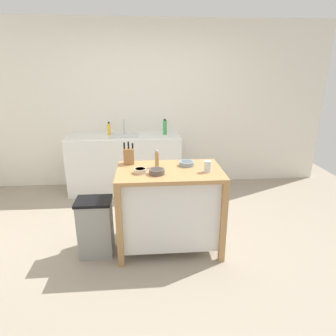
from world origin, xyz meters
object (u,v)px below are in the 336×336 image
Objects in this scene: drinking_cup at (208,166)px; trash_bin at (96,227)px; knife_block at (129,156)px; bowl_ceramic_wide at (157,171)px; bowl_stoneware_deep at (187,163)px; pepper_grinder at (157,159)px; sink_faucet at (124,127)px; bottle_spray_cleaner at (109,129)px; bottle_dish_soap at (165,127)px; kitchen_island at (169,205)px; bowl_ceramic_small at (140,171)px.

drinking_cup is 0.18× the size of trash_bin.
bowl_ceramic_wide is (0.29, -0.35, -0.06)m from knife_block.
bowl_ceramic_wide reaches higher than bowl_stoneware_deep.
bowl_stoneware_deep is 0.32m from pepper_grinder.
pepper_grinder is 1.74m from sink_faucet.
bottle_spray_cleaner is (-0.98, 1.57, 0.07)m from bowl_stoneware_deep.
bowl_stoneware_deep is at bearing 129.57° from drinking_cup.
trash_bin is 2.61× the size of bottle_dish_soap.
drinking_cup is at bearing -63.52° from sink_faucet.
trash_bin is 2.00m from sink_faucet.
knife_block is at bearing -75.84° from bottle_spray_cleaner.
knife_block is at bearing 156.77° from pepper_grinder.
pepper_grinder is (-0.49, 0.20, 0.03)m from drinking_cup.
kitchen_island is at bearing -40.56° from pepper_grinder.
knife_block is 1.56m from sink_faucet.
bowl_ceramic_small is 0.53m from bowl_stoneware_deep.
kitchen_island is 0.81m from trash_bin.
sink_faucet is 1.06× the size of bottle_spray_cleaner.
kitchen_island is 7.08× the size of bowl_ceramic_wide.
drinking_cup is (0.51, 0.02, 0.03)m from bowl_ceramic_wide.
bowl_ceramic_small is 0.20× the size of trash_bin.
knife_block reaches higher than drinking_cup.
kitchen_island is at bearing 5.42° from trash_bin.
bowl_ceramic_wide is 0.69× the size of sink_faucet.
bowl_stoneware_deep is at bearing -57.98° from bottle_spray_cleaner.
pepper_grinder is (0.17, 0.18, 0.06)m from bowl_ceramic_small.
bottle_dish_soap reaches higher than kitchen_island.
bowl_ceramic_small is at bearing -0.03° from trash_bin.
knife_block is at bearing 157.53° from drinking_cup.
drinking_cup is 0.62× the size of pepper_grinder.
bowl_stoneware_deep is at bearing 31.84° from kitchen_island.
pepper_grinder is at bearing -177.31° from bowl_stoneware_deep.
drinking_cup is at bearing -1.01° from trash_bin.
bottle_spray_cleaner is at bearing 122.02° from bowl_stoneware_deep.
pepper_grinder reaches higher than kitchen_island.
bowl_ceramic_small is at bearing -74.45° from bottle_spray_cleaner.
pepper_grinder is 0.89× the size of bottle_spray_cleaner.
bowl_ceramic_wide is at bearing -14.96° from bowl_ceramic_small.
bowl_ceramic_small is at bearing 165.04° from bowl_ceramic_wide.
kitchen_island is at bearing 165.74° from drinking_cup.
kitchen_island is at bearing 14.05° from bowl_ceramic_small.
knife_block is 1.18× the size of bottle_spray_cleaner.
bottle_spray_cleaner is (-0.79, 1.69, 0.49)m from kitchen_island.
bottle_spray_cleaner is (-0.86, 0.01, -0.02)m from bottle_dish_soap.
sink_faucet is at bearing 23.82° from bottle_spray_cleaner.
bowl_stoneware_deep reaches higher than kitchen_island.
bowl_ceramic_wide is at bearing -143.95° from bowl_stoneware_deep.
bowl_ceramic_small is at bearing -81.76° from sink_faucet.
bottle_spray_cleaner is (-0.37, 1.46, 0.00)m from knife_block.
trash_bin is at bearing -174.58° from kitchen_island.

